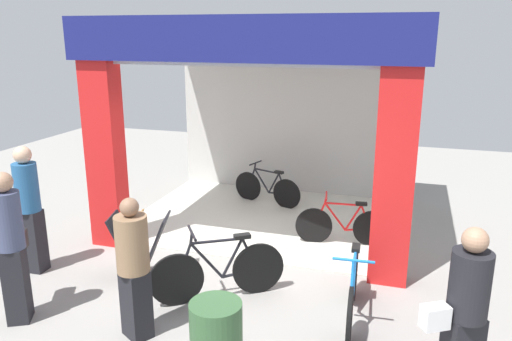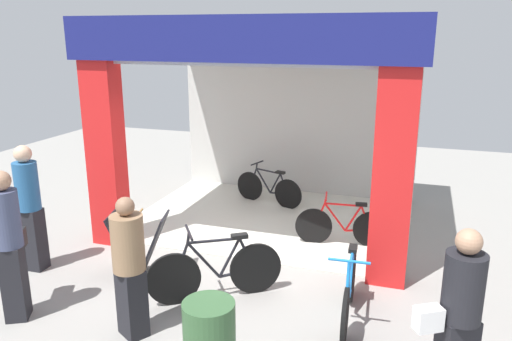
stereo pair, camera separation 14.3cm
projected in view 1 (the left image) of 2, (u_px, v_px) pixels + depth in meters
ground_plane at (238, 259)px, 7.52m from camera, size 17.68×17.68×0.00m
shop_facade at (271, 117)px, 8.64m from camera, size 5.04×3.87×3.51m
bicycle_inside_0 at (267, 188)px, 9.84m from camera, size 1.44×0.51×0.82m
bicycle_inside_1 at (343, 225)px, 7.96m from camera, size 1.48×0.41×0.82m
bicycle_parked_0 at (353, 291)px, 5.87m from camera, size 0.46×1.67×0.92m
bicycle_parked_1 at (219, 271)px, 6.32m from camera, size 1.46×1.02×0.96m
sandwich_board_sign at (141, 246)px, 6.91m from camera, size 0.89×0.68×0.91m
pedestrian_0 at (29, 208)px, 6.93m from camera, size 0.33×0.33×1.82m
pedestrian_1 at (465, 309)px, 4.55m from camera, size 0.66×0.55×1.66m
pedestrian_2 at (134, 267)px, 5.42m from camera, size 0.49×0.49×1.63m
pedestrian_3 at (12, 246)px, 5.72m from camera, size 0.49×0.63×1.82m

